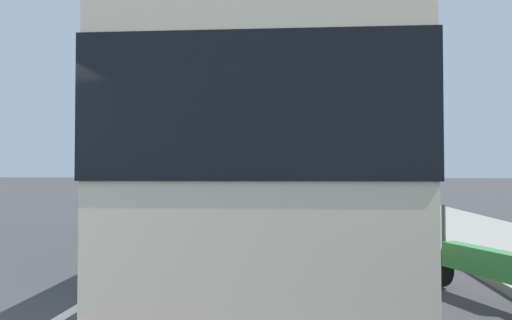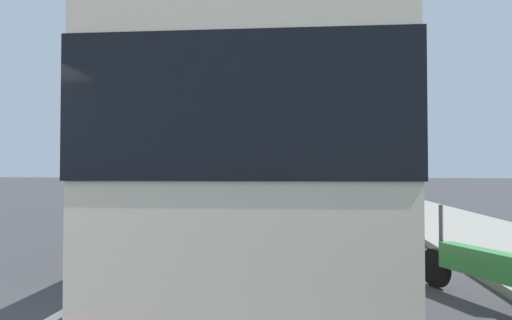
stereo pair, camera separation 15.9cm
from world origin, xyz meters
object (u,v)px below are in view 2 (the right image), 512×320
at_px(motorcycle_by_tree, 480,268).
at_px(utility_pole, 419,124).
at_px(car_side_street, 211,190).
at_px(car_far_distant, 263,180).
at_px(coach_bus, 274,166).
at_px(car_oncoming, 306,185).

relative_size(motorcycle_by_tree, utility_pole, 0.29).
distance_m(car_side_street, car_far_distant, 28.60).
xyz_separation_m(coach_bus, car_far_distant, (43.33, 4.75, -1.19)).
bearing_deg(motorcycle_by_tree, car_far_distant, -16.08).
bearing_deg(car_side_street, car_oncoming, 153.27).
bearing_deg(motorcycle_by_tree, coach_bus, 18.27).
xyz_separation_m(motorcycle_by_tree, car_oncoming, (26.65, 2.46, 0.23)).
bearing_deg(coach_bus, car_far_distant, 4.00).
bearing_deg(coach_bus, car_oncoming, -3.46).
height_order(car_side_street, utility_pole, utility_pole).
distance_m(car_side_street, utility_pole, 11.65).
relative_size(motorcycle_by_tree, car_oncoming, 0.44).
distance_m(coach_bus, utility_pole, 10.73).
relative_size(coach_bus, car_far_distant, 2.71).
xyz_separation_m(car_far_distant, utility_pole, (-34.10, -9.91, 3.00)).
bearing_deg(motorcycle_by_tree, utility_pole, -35.66).
bearing_deg(utility_pole, car_far_distant, 16.20).
bearing_deg(car_far_distant, coach_bus, 2.80).
distance_m(coach_bus, car_far_distant, 43.61).
xyz_separation_m(car_side_street, car_far_distant, (28.60, 0.06, -0.06)).
bearing_deg(car_side_street, utility_pole, 64.51).
height_order(motorcycle_by_tree, car_side_street, car_side_street).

